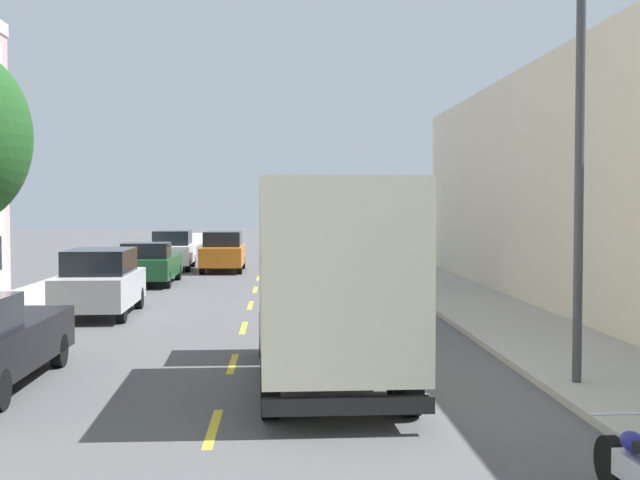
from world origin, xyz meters
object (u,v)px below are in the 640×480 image
(parked_sedan_burgundy, at_px, (372,272))
(parked_sedan_charcoal, at_px, (342,251))
(parked_suv_silver, at_px, (100,282))
(parked_suv_white, at_px, (173,250))
(parked_hatchback_sky, at_px, (357,258))
(moving_orange_sedan, at_px, (223,251))
(street_lamp, at_px, (571,147))
(parked_pickup_forest, at_px, (150,264))
(delivery_box_truck, at_px, (328,273))

(parked_sedan_burgundy, relative_size, parked_sedan_charcoal, 0.99)
(parked_suv_silver, xyz_separation_m, parked_suv_white, (-0.13, 17.64, 0.00))
(parked_hatchback_sky, distance_m, parked_sedan_burgundy, 7.82)
(parked_hatchback_sky, xyz_separation_m, moving_orange_sedan, (-6.23, 2.35, 0.23))
(parked_sedan_charcoal, bearing_deg, street_lamp, -86.83)
(parked_suv_white, bearing_deg, parked_hatchback_sky, -23.13)
(parked_sedan_burgundy, height_order, moving_orange_sedan, moving_orange_sedan)
(parked_pickup_forest, distance_m, moving_orange_sedan, 7.07)
(parked_suv_silver, height_order, parked_sedan_charcoal, parked_suv_silver)
(street_lamp, bearing_deg, parked_hatchback_sky, 93.60)
(parked_suv_white, xyz_separation_m, parked_sedan_charcoal, (8.63, 2.76, -0.24))
(parked_hatchback_sky, height_order, moving_orange_sedan, moving_orange_sedan)
(parked_pickup_forest, xyz_separation_m, parked_hatchback_sky, (8.71, 4.26, -0.07))
(delivery_box_truck, xyz_separation_m, moving_orange_sedan, (-3.61, 26.14, -1.02))
(parked_suv_white, relative_size, moving_orange_sedan, 1.01)
(parked_sedan_charcoal, relative_size, moving_orange_sedan, 0.95)
(parked_pickup_forest, bearing_deg, parked_hatchback_sky, 26.10)
(parked_suv_silver, bearing_deg, delivery_box_truck, -58.56)
(street_lamp, bearing_deg, parked_suv_silver, 134.38)
(parked_suv_silver, bearing_deg, parked_sedan_burgundy, 35.37)
(street_lamp, xyz_separation_m, parked_sedan_burgundy, (-1.65, 16.49, -3.46))
(delivery_box_truck, bearing_deg, parked_sedan_burgundy, 81.14)
(delivery_box_truck, distance_m, parked_sedan_charcoal, 30.44)
(parked_sedan_burgundy, bearing_deg, parked_suv_white, 126.85)
(parked_pickup_forest, distance_m, parked_hatchback_sky, 9.69)
(parked_sedan_burgundy, bearing_deg, street_lamp, -84.27)
(parked_hatchback_sky, bearing_deg, parked_pickup_forest, -153.90)
(parked_suv_silver, relative_size, parked_suv_white, 1.00)
(street_lamp, distance_m, parked_hatchback_sky, 24.60)
(parked_hatchback_sky, bearing_deg, delivery_box_truck, -96.28)
(parked_suv_silver, distance_m, parked_suv_white, 17.65)
(parked_suv_silver, xyz_separation_m, parked_sedan_charcoal, (8.49, 20.41, -0.24))
(parked_hatchback_sky, relative_size, moving_orange_sedan, 0.84)
(delivery_box_truck, height_order, parked_sedan_burgundy, delivery_box_truck)
(parked_suv_silver, xyz_separation_m, parked_sedan_burgundy, (8.55, 6.07, -0.24))
(parked_suv_silver, bearing_deg, street_lamp, -45.62)
(parked_sedan_burgundy, bearing_deg, parked_suv_silver, -144.63)
(delivery_box_truck, xyz_separation_m, parked_sedan_charcoal, (2.44, 30.31, -1.26))
(parked_sedan_burgundy, relative_size, moving_orange_sedan, 0.94)
(moving_orange_sedan, bearing_deg, parked_sedan_charcoal, 34.60)
(parked_suv_white, distance_m, moving_orange_sedan, 2.94)
(parked_pickup_forest, height_order, parked_sedan_burgundy, parked_pickup_forest)
(street_lamp, distance_m, parked_suv_white, 30.08)
(parked_hatchback_sky, distance_m, moving_orange_sedan, 6.66)
(parked_sedan_burgundy, bearing_deg, parked_pickup_forest, 157.50)
(parked_sedan_burgundy, bearing_deg, delivery_box_truck, -98.86)
(parked_suv_silver, height_order, parked_suv_white, same)
(parked_sedan_burgundy, xyz_separation_m, moving_orange_sedan, (-6.10, 10.17, 0.24))
(parked_hatchback_sky, distance_m, parked_sedan_charcoal, 6.53)
(parked_pickup_forest, distance_m, parked_suv_white, 8.03)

